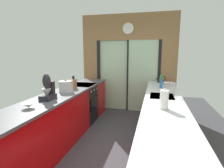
# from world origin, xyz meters

# --- Properties ---
(ground_plane) EXTENTS (5.04, 7.60, 0.02)m
(ground_plane) POSITION_xyz_m (0.00, 0.60, -0.01)
(ground_plane) COLOR #38383D
(back_wall_unit) EXTENTS (2.64, 0.12, 2.70)m
(back_wall_unit) POSITION_xyz_m (0.00, 2.40, 1.53)
(back_wall_unit) COLOR olive
(back_wall_unit) RESTS_ON ground_plane
(left_counter_run) EXTENTS (0.62, 3.80, 0.92)m
(left_counter_run) POSITION_xyz_m (-0.91, 0.13, 0.47)
(left_counter_run) COLOR #AD0C0F
(left_counter_run) RESTS_ON ground_plane
(right_counter_run) EXTENTS (0.62, 3.80, 0.92)m
(right_counter_run) POSITION_xyz_m (0.91, 0.30, 0.46)
(right_counter_run) COLOR #AD0C0F
(right_counter_run) RESTS_ON ground_plane
(sink_faucet) EXTENTS (0.19, 0.02, 0.24)m
(sink_faucet) POSITION_xyz_m (1.06, 0.55, 1.08)
(sink_faucet) COLOR #B7BABC
(sink_faucet) RESTS_ON right_counter_run
(oven_range) EXTENTS (0.60, 0.60, 0.92)m
(oven_range) POSITION_xyz_m (-0.91, 1.25, 0.46)
(oven_range) COLOR black
(oven_range) RESTS_ON ground_plane
(mixing_bowl) EXTENTS (0.17, 0.17, 0.07)m
(mixing_bowl) POSITION_xyz_m (-0.89, -0.59, 0.96)
(mixing_bowl) COLOR silver
(mixing_bowl) RESTS_ON left_counter_run
(knife_block) EXTENTS (0.08, 0.14, 0.27)m
(knife_block) POSITION_xyz_m (-0.89, 0.78, 1.02)
(knife_block) COLOR brown
(knife_block) RESTS_ON left_counter_run
(stand_mixer) EXTENTS (0.17, 0.27, 0.42)m
(stand_mixer) POSITION_xyz_m (-0.89, -0.14, 1.08)
(stand_mixer) COLOR black
(stand_mixer) RESTS_ON left_counter_run
(stock_pot) EXTENTS (0.27, 0.27, 0.23)m
(stock_pot) POSITION_xyz_m (-0.89, 0.45, 1.03)
(stock_pot) COLOR #B7BABC
(stock_pot) RESTS_ON left_counter_run
(kettle) EXTENTS (0.25, 0.16, 0.21)m
(kettle) POSITION_xyz_m (0.89, 2.01, 1.01)
(kettle) COLOR black
(kettle) RESTS_ON right_counter_run
(soap_bottle_near) EXTENTS (0.06, 0.06, 0.23)m
(soap_bottle_near) POSITION_xyz_m (0.89, 1.27, 1.02)
(soap_bottle_near) COLOR #286BB7
(soap_bottle_near) RESTS_ON right_counter_run
(soap_bottle_far) EXTENTS (0.05, 0.05, 0.28)m
(soap_bottle_far) POSITION_xyz_m (0.89, 1.50, 1.04)
(soap_bottle_far) COLOR #339E56
(soap_bottle_far) RESTS_ON right_counter_run
(paper_towel_roll) EXTENTS (0.13, 0.13, 0.28)m
(paper_towel_roll) POSITION_xyz_m (0.89, -0.19, 1.05)
(paper_towel_roll) COLOR #B7BABC
(paper_towel_roll) RESTS_ON right_counter_run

